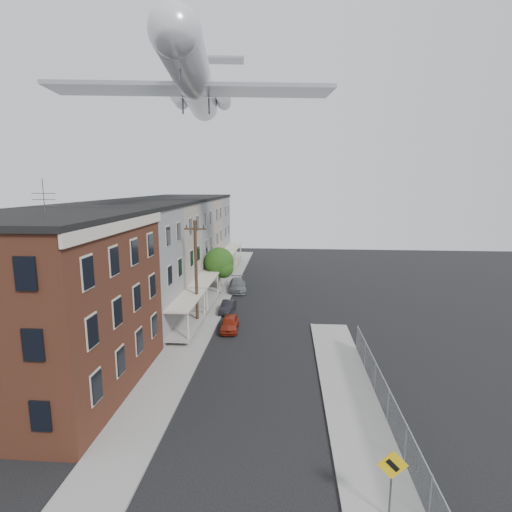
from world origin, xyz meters
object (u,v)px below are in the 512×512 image
Objects in this scene: utility_pole at (196,273)px; street_tree at (220,264)px; car_far at (238,285)px; car_mid at (228,307)px; airplane at (195,83)px; car_near at (230,323)px; warning_sign at (392,474)px.

street_tree is (0.33, 9.92, -1.22)m from utility_pole.
car_far is at bearing 45.18° from street_tree.
street_tree reaches higher than car_mid.
car_far is 21.54m from airplane.
car_mid is 0.13× the size of airplane.
car_far is at bearing 90.78° from car_near.
airplane is (-0.26, 2.56, 15.42)m from utility_pole.
utility_pole is at bearing -113.71° from car_mid.
warning_sign is at bearing -64.80° from car_mid.
car_near is (-8.35, 18.34, -1.29)m from warning_sign.
car_mid is 19.74m from airplane.
utility_pole is 6.04m from car_mid.
car_near is 4.68m from car_mid.
utility_pole is at bearing -107.42° from car_far.
utility_pole is 10.00m from street_tree.
street_tree is at bearing 110.58° from warning_sign.
warning_sign is at bearing -80.93° from car_far.
car_mid is at bearing 111.85° from warning_sign.
street_tree is 0.21× the size of airplane.
car_mid is (1.67, -6.01, -2.92)m from street_tree.
airplane is at bearing -111.69° from car_far.
airplane is at bearing 117.96° from warning_sign.
warning_sign is 24.75m from car_mid.
street_tree is at bearing 100.19° from car_near.
warning_sign reaches higher than car_far.
car_far is (-0.85, 12.30, 0.08)m from car_near.
street_tree is 11.28m from car_near.
car_far reaches higher than car_near.
utility_pole is at bearing 163.20° from car_near.
warning_sign is at bearing -68.69° from car_near.
airplane reaches higher than warning_sign.
car_mid is at bearing 97.28° from car_near.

